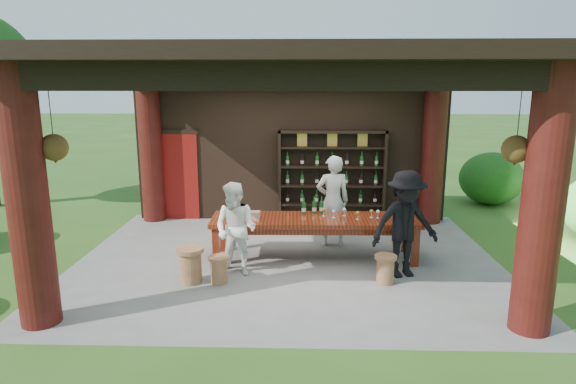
{
  "coord_description": "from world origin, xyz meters",
  "views": [
    {
      "loc": [
        0.25,
        -8.09,
        3.04
      ],
      "look_at": [
        0.0,
        0.4,
        1.15
      ],
      "focal_mm": 30.0,
      "sensor_mm": 36.0,
      "label": 1
    }
  ],
  "objects_px": {
    "stool_near_right": "(385,268)",
    "host": "(333,201)",
    "tasting_table": "(315,224)",
    "guest_woman": "(236,229)",
    "stool_near_left": "(219,269)",
    "wine_shelf": "(332,177)",
    "stool_far_left": "(190,264)",
    "napkin_basket": "(252,215)",
    "guest_man": "(405,224)"
  },
  "relations": [
    {
      "from": "stool_far_left",
      "to": "napkin_basket",
      "type": "relative_size",
      "value": 2.2
    },
    {
      "from": "stool_far_left",
      "to": "napkin_basket",
      "type": "bearing_deg",
      "value": 49.52
    },
    {
      "from": "tasting_table",
      "to": "host",
      "type": "bearing_deg",
      "value": 64.46
    },
    {
      "from": "tasting_table",
      "to": "stool_far_left",
      "type": "bearing_deg",
      "value": -149.63
    },
    {
      "from": "stool_near_right",
      "to": "stool_near_left",
      "type": "bearing_deg",
      "value": -178.47
    },
    {
      "from": "tasting_table",
      "to": "host",
      "type": "height_order",
      "value": "host"
    },
    {
      "from": "host",
      "to": "napkin_basket",
      "type": "height_order",
      "value": "host"
    },
    {
      "from": "guest_man",
      "to": "stool_near_right",
      "type": "bearing_deg",
      "value": -152.15
    },
    {
      "from": "napkin_basket",
      "to": "wine_shelf",
      "type": "bearing_deg",
      "value": 58.27
    },
    {
      "from": "stool_near_right",
      "to": "guest_man",
      "type": "xyz_separation_m",
      "value": [
        0.34,
        0.31,
        0.63
      ]
    },
    {
      "from": "wine_shelf",
      "to": "stool_far_left",
      "type": "xyz_separation_m",
      "value": [
        -2.4,
        -3.49,
        -0.74
      ]
    },
    {
      "from": "tasting_table",
      "to": "host",
      "type": "relative_size",
      "value": 2.09
    },
    {
      "from": "tasting_table",
      "to": "stool_near_left",
      "type": "bearing_deg",
      "value": -142.69
    },
    {
      "from": "tasting_table",
      "to": "stool_near_right",
      "type": "xyz_separation_m",
      "value": [
        1.08,
        -1.09,
        -0.39
      ]
    },
    {
      "from": "stool_far_left",
      "to": "napkin_basket",
      "type": "height_order",
      "value": "napkin_basket"
    },
    {
      "from": "stool_near_right",
      "to": "guest_man",
      "type": "distance_m",
      "value": 0.78
    },
    {
      "from": "host",
      "to": "napkin_basket",
      "type": "relative_size",
      "value": 6.76
    },
    {
      "from": "stool_near_left",
      "to": "stool_near_right",
      "type": "bearing_deg",
      "value": 1.53
    },
    {
      "from": "napkin_basket",
      "to": "guest_woman",
      "type": "bearing_deg",
      "value": -107.57
    },
    {
      "from": "wine_shelf",
      "to": "stool_near_left",
      "type": "relative_size",
      "value": 5.45
    },
    {
      "from": "stool_far_left",
      "to": "guest_woman",
      "type": "bearing_deg",
      "value": 29.64
    },
    {
      "from": "tasting_table",
      "to": "guest_woman",
      "type": "bearing_deg",
      "value": -149.26
    },
    {
      "from": "stool_near_left",
      "to": "stool_near_right",
      "type": "distance_m",
      "value": 2.6
    },
    {
      "from": "stool_near_right",
      "to": "host",
      "type": "height_order",
      "value": "host"
    },
    {
      "from": "tasting_table",
      "to": "guest_man",
      "type": "bearing_deg",
      "value": -28.79
    },
    {
      "from": "wine_shelf",
      "to": "guest_man",
      "type": "height_order",
      "value": "wine_shelf"
    },
    {
      "from": "wine_shelf",
      "to": "guest_man",
      "type": "relative_size",
      "value": 1.36
    },
    {
      "from": "stool_far_left",
      "to": "stool_near_left",
      "type": "bearing_deg",
      "value": -0.73
    },
    {
      "from": "stool_near_right",
      "to": "host",
      "type": "xyz_separation_m",
      "value": [
        -0.72,
        1.84,
        0.64
      ]
    },
    {
      "from": "stool_near_right",
      "to": "guest_woman",
      "type": "xyz_separation_m",
      "value": [
        -2.38,
        0.32,
        0.52
      ]
    },
    {
      "from": "tasting_table",
      "to": "stool_near_right",
      "type": "height_order",
      "value": "tasting_table"
    },
    {
      "from": "host",
      "to": "stool_near_left",
      "type": "bearing_deg",
      "value": 35.85
    },
    {
      "from": "stool_near_right",
      "to": "stool_far_left",
      "type": "bearing_deg",
      "value": -178.81
    },
    {
      "from": "wine_shelf",
      "to": "guest_woman",
      "type": "bearing_deg",
      "value": -119.06
    },
    {
      "from": "wine_shelf",
      "to": "host",
      "type": "relative_size",
      "value": 1.35
    },
    {
      "from": "wine_shelf",
      "to": "tasting_table",
      "type": "xyz_separation_m",
      "value": [
        -0.43,
        -2.34,
        -0.41
      ]
    },
    {
      "from": "wine_shelf",
      "to": "napkin_basket",
      "type": "height_order",
      "value": "wine_shelf"
    },
    {
      "from": "wine_shelf",
      "to": "stool_near_left",
      "type": "bearing_deg",
      "value": -119.17
    },
    {
      "from": "tasting_table",
      "to": "stool_near_left",
      "type": "relative_size",
      "value": 8.43
    },
    {
      "from": "wine_shelf",
      "to": "guest_woman",
      "type": "xyz_separation_m",
      "value": [
        -1.73,
        -3.11,
        -0.28
      ]
    },
    {
      "from": "stool_near_left",
      "to": "tasting_table",
      "type": "bearing_deg",
      "value": 37.31
    },
    {
      "from": "wine_shelf",
      "to": "tasting_table",
      "type": "height_order",
      "value": "wine_shelf"
    },
    {
      "from": "napkin_basket",
      "to": "guest_man",
      "type": "bearing_deg",
      "value": -14.51
    },
    {
      "from": "stool_near_left",
      "to": "guest_man",
      "type": "xyz_separation_m",
      "value": [
        2.94,
        0.38,
        0.64
      ]
    },
    {
      "from": "guest_woman",
      "to": "guest_man",
      "type": "xyz_separation_m",
      "value": [
        2.72,
        -0.01,
        0.1
      ]
    },
    {
      "from": "tasting_table",
      "to": "napkin_basket",
      "type": "bearing_deg",
      "value": -173.3
    },
    {
      "from": "tasting_table",
      "to": "napkin_basket",
      "type": "height_order",
      "value": "napkin_basket"
    },
    {
      "from": "stool_far_left",
      "to": "stool_near_right",
      "type": "bearing_deg",
      "value": 1.19
    },
    {
      "from": "host",
      "to": "napkin_basket",
      "type": "distance_m",
      "value": 1.7
    },
    {
      "from": "napkin_basket",
      "to": "stool_near_left",
      "type": "bearing_deg",
      "value": -112.52
    }
  ]
}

